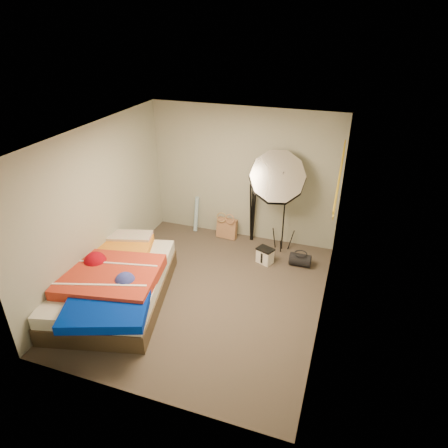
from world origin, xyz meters
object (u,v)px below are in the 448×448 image
at_px(camera_tripod, 253,205).
at_px(photo_umbrella, 277,178).
at_px(wrapping_roll, 196,214).
at_px(duffel_bag, 300,260).
at_px(tote_bag, 227,228).
at_px(bed, 113,283).
at_px(camera_case, 265,256).

bearing_deg(camera_tripod, photo_umbrella, -31.73).
distance_m(wrapping_roll, duffel_bag, 2.29).
distance_m(wrapping_roll, camera_tripod, 1.22).
xyz_separation_m(tote_bag, bed, (-1.00, -2.38, 0.12)).
bearing_deg(camera_tripod, bed, -121.19).
bearing_deg(wrapping_roll, tote_bag, -7.96).
xyz_separation_m(wrapping_roll, camera_case, (1.59, -0.73, -0.22)).
bearing_deg(duffel_bag, bed, -142.78).
bearing_deg(camera_tripod, duffel_bag, -29.75).
distance_m(bed, photo_umbrella, 3.12).
bearing_deg(tote_bag, bed, -107.55).
relative_size(camera_case, camera_tripod, 0.20).
relative_size(bed, camera_tripod, 1.97).
distance_m(duffel_bag, camera_tripod, 1.34).
distance_m(photo_umbrella, camera_tripod, 0.91).
xyz_separation_m(camera_case, camera_tripod, (-0.43, 0.70, 0.60)).
relative_size(wrapping_roll, bed, 0.28).
height_order(photo_umbrella, camera_tripod, photo_umbrella).
bearing_deg(duffel_bag, photo_umbrella, 152.81).
distance_m(camera_case, duffel_bag, 0.61).
bearing_deg(tote_bag, wrapping_roll, 177.18).
xyz_separation_m(duffel_bag, photo_umbrella, (-0.55, 0.29, 1.33)).
height_order(wrapping_roll, camera_case, wrapping_roll).
bearing_deg(photo_umbrella, wrapping_roll, 168.54).
height_order(tote_bag, bed, bed).
height_order(duffel_bag, photo_umbrella, photo_umbrella).
relative_size(camera_case, duffel_bag, 0.72).
relative_size(wrapping_roll, photo_umbrella, 0.35).
xyz_separation_m(bed, photo_umbrella, (1.96, 2.14, 1.13)).
distance_m(camera_case, bed, 2.60).
relative_size(tote_bag, camera_case, 1.50).
relative_size(wrapping_roll, camera_tripod, 0.54).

